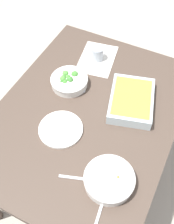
{
  "coord_description": "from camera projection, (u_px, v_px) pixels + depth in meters",
  "views": [
    {
      "loc": [
        -0.77,
        -0.38,
        1.89
      ],
      "look_at": [
        0.0,
        0.0,
        0.74
      ],
      "focal_mm": 44.52,
      "sensor_mm": 36.0,
      "label": 1
    }
  ],
  "objects": [
    {
      "name": "stew_bowl",
      "position": [
        109.0,
        180.0,
        1.18
      ],
      "size": [
        0.22,
        0.22,
        0.06
      ],
      "color": "white",
      "rests_on": "dining_table"
    },
    {
      "name": "fork_on_table",
      "position": [
        96.0,
        224.0,
        1.1
      ],
      "size": [
        0.18,
        0.04,
        0.01
      ],
      "color": "silver",
      "rests_on": "dining_table"
    },
    {
      "name": "drink_cup",
      "position": [
        97.0,
        54.0,
        1.64
      ],
      "size": [
        0.07,
        0.07,
        0.08
      ],
      "color": "#B2BCC6",
      "rests_on": "dining_table"
    },
    {
      "name": "baking_dish",
      "position": [
        131.0,
        100.0,
        1.44
      ],
      "size": [
        0.35,
        0.29,
        0.06
      ],
      "color": "silver",
      "rests_on": "dining_table"
    },
    {
      "name": "spoon_by_broccoli",
      "position": [
        76.0,
        87.0,
        1.53
      ],
      "size": [
        0.04,
        0.18,
        0.01
      ],
      "color": "silver",
      "rests_on": "dining_table"
    },
    {
      "name": "placemat",
      "position": [
        97.0,
        59.0,
        1.67
      ],
      "size": [
        0.31,
        0.25,
        0.0
      ],
      "primitive_type": "cube",
      "rotation": [
        0.0,
        0.0,
        0.17
      ],
      "color": "silver",
      "rests_on": "dining_table"
    },
    {
      "name": "dining_table",
      "position": [
        87.0,
        122.0,
        1.51
      ],
      "size": [
        1.2,
        0.9,
        0.74
      ],
      "color": "#4C3D33",
      "rests_on": "ground_plane"
    },
    {
      "name": "broccoli_bowl",
      "position": [
        69.0,
        81.0,
        1.53
      ],
      "size": [
        0.21,
        0.21,
        0.07
      ],
      "color": "white",
      "rests_on": "dining_table"
    },
    {
      "name": "spoon_by_stew",
      "position": [
        84.0,
        179.0,
        1.21
      ],
      "size": [
        0.07,
        0.17,
        0.01
      ],
      "color": "silver",
      "rests_on": "dining_table"
    },
    {
      "name": "side_plate",
      "position": [
        61.0,
        129.0,
        1.37
      ],
      "size": [
        0.22,
        0.22,
        0.01
      ],
      "primitive_type": "cylinder",
      "color": "white",
      "rests_on": "dining_table"
    },
    {
      "name": "ground_plane",
      "position": [
        87.0,
        172.0,
        2.03
      ],
      "size": [
        6.0,
        6.0,
        0.0
      ],
      "primitive_type": "plane",
      "color": "#B2A899"
    }
  ]
}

